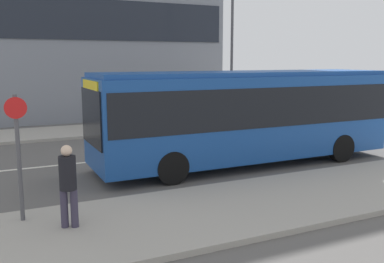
{
  "coord_description": "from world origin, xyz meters",
  "views": [
    {
      "loc": [
        -5.17,
        -14.49,
        3.49
      ],
      "look_at": [
        0.69,
        -2.18,
        1.2
      ],
      "focal_mm": 40.0,
      "sensor_mm": 36.0,
      "label": 1
    }
  ],
  "objects": [
    {
      "name": "ground_plane",
      "position": [
        0.0,
        0.0,
        0.0
      ],
      "size": [
        120.0,
        120.0,
        0.0
      ],
      "primitive_type": "plane",
      "color": "#595654"
    },
    {
      "name": "lane_centerline",
      "position": [
        0.0,
        0.0,
        0.0
      ],
      "size": [
        41.8,
        0.16,
        0.01
      ],
      "color": "silver",
      "rests_on": "ground_plane"
    },
    {
      "name": "parked_car_0",
      "position": [
        13.58,
        3.23,
        0.66
      ],
      "size": [
        4.13,
        1.87,
        1.4
      ],
      "color": "black",
      "rests_on": "ground_plane"
    },
    {
      "name": "street_lamp",
      "position": [
        6.52,
        5.2,
        5.0
      ],
      "size": [
        0.36,
        0.36,
        8.15
      ],
      "color": "#4C4C51",
      "rests_on": "sidewalk_far"
    },
    {
      "name": "city_bus",
      "position": [
        2.52,
        -2.48,
        1.79
      ],
      "size": [
        10.26,
        2.64,
        3.11
      ],
      "rotation": [
        0.0,
        0.0,
        -0.03
      ],
      "color": "#194793",
      "rests_on": "ground_plane"
    },
    {
      "name": "sidewalk_near",
      "position": [
        0.0,
        -6.25,
        0.07
      ],
      "size": [
        44.0,
        3.5,
        0.13
      ],
      "color": "#A39E93",
      "rests_on": "ground_plane"
    },
    {
      "name": "pedestrian_near_stop",
      "position": [
        -3.86,
        -5.97,
        1.1
      ],
      "size": [
        0.34,
        0.34,
        1.7
      ],
      "rotation": [
        0.0,
        0.0,
        -0.38
      ],
      "color": "#383347",
      "rests_on": "sidewalk_near"
    },
    {
      "name": "bus_stop_sign",
      "position": [
        -4.7,
        -5.16,
        1.69
      ],
      "size": [
        0.44,
        0.12,
        2.67
      ],
      "color": "#4C4C51",
      "rests_on": "sidewalk_near"
    },
    {
      "name": "sidewalk_far",
      "position": [
        0.0,
        6.25,
        0.07
      ],
      "size": [
        44.0,
        3.5,
        0.13
      ],
      "color": "#A39E93",
      "rests_on": "ground_plane"
    }
  ]
}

